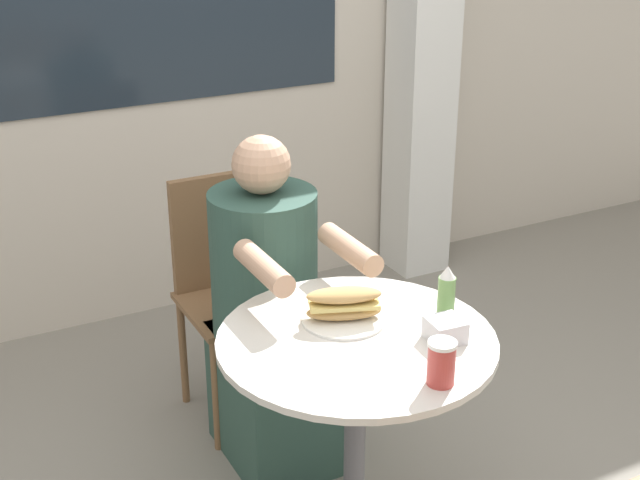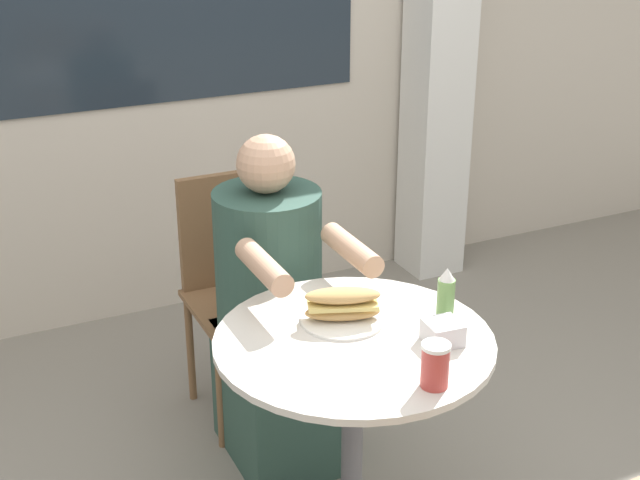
% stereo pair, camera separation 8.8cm
% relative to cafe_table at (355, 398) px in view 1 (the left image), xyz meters
% --- Properties ---
extents(lattice_pillar, '(0.25, 0.25, 2.40)m').
position_rel_cafe_table_xyz_m(lattice_pillar, '(1.26, 1.61, 0.67)').
color(lattice_pillar, silver).
rests_on(lattice_pillar, ground_plane).
extents(cafe_table, '(0.74, 0.74, 0.72)m').
position_rel_cafe_table_xyz_m(cafe_table, '(0.00, 0.00, 0.00)').
color(cafe_table, beige).
rests_on(cafe_table, ground_plane).
extents(diner_chair, '(0.38, 0.38, 0.87)m').
position_rel_cafe_table_xyz_m(diner_chair, '(-0.00, 0.91, -0.01)').
color(diner_chair, brown).
rests_on(diner_chair, ground_plane).
extents(seated_diner, '(0.34, 0.62, 1.11)m').
position_rel_cafe_table_xyz_m(seated_diner, '(-0.00, 0.56, -0.05)').
color(seated_diner, '#2D4C42').
rests_on(seated_diner, ground_plane).
extents(sandwich_on_plate, '(0.23, 0.23, 0.10)m').
position_rel_cafe_table_xyz_m(sandwich_on_plate, '(0.02, 0.10, 0.23)').
color(sandwich_on_plate, white).
rests_on(sandwich_on_plate, cafe_table).
extents(drink_cup, '(0.07, 0.07, 0.11)m').
position_rel_cafe_table_xyz_m(drink_cup, '(0.07, -0.29, 0.25)').
color(drink_cup, '#B73D38').
rests_on(drink_cup, cafe_table).
extents(napkin_box, '(0.10, 0.10, 0.06)m').
position_rel_cafe_table_xyz_m(napkin_box, '(0.20, -0.12, 0.22)').
color(napkin_box, silver).
rests_on(napkin_box, cafe_table).
extents(condiment_bottle, '(0.05, 0.05, 0.16)m').
position_rel_cafe_table_xyz_m(condiment_bottle, '(0.27, -0.02, 0.27)').
color(condiment_bottle, '#66934C').
rests_on(condiment_bottle, cafe_table).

